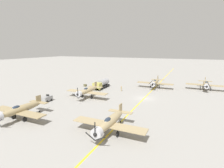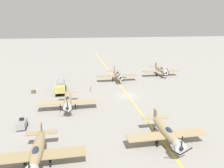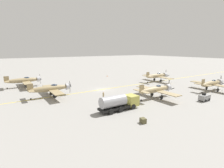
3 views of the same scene
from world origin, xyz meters
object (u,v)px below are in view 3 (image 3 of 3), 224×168
object	(u,v)px
airplane_mid_right	(156,89)
airplane_far_center	(157,76)
traffic_cone	(107,76)
tow_tractor	(204,97)
ground_crew_walking	(103,95)
airplane_far_right	(212,84)
supply_crate_by_tanker	(143,121)
airplane_near_center	(51,88)
fuel_tanker	(119,102)
airplane_near_left	(24,80)

from	to	relation	value
airplane_mid_right	airplane_far_center	size ratio (longest dim) A/B	1.00
airplane_mid_right	traffic_cone	world-z (taller)	airplane_mid_right
tow_tractor	ground_crew_walking	bearing A→B (deg)	-126.33
airplane_far_right	traffic_cone	xyz separation A→B (m)	(-37.02, -10.54, -1.74)
airplane_mid_right	traffic_cone	xyz separation A→B (m)	(-33.58, 7.51, -1.74)
airplane_far_right	airplane_mid_right	distance (m)	18.38
supply_crate_by_tanker	airplane_near_center	bearing A→B (deg)	-161.44
airplane_far_right	fuel_tanker	xyz separation A→B (m)	(-1.47, -29.96, -0.50)
airplane_near_left	tow_tractor	size ratio (longest dim) A/B	4.62
fuel_tanker	airplane_mid_right	bearing A→B (deg)	99.40
fuel_tanker	supply_crate_by_tanker	distance (m)	6.91
airplane_near_left	traffic_cone	size ratio (longest dim) A/B	21.82
airplane_far_right	supply_crate_by_tanker	xyz separation A→B (m)	(5.34, -30.30, -1.63)
airplane_far_right	airplane_mid_right	xyz separation A→B (m)	(-3.44, -18.05, 0.00)
supply_crate_by_tanker	traffic_cone	xyz separation A→B (m)	(-42.36, 19.76, -0.11)
airplane_near_center	airplane_near_left	size ratio (longest dim) A/B	1.00
airplane_mid_right	tow_tractor	size ratio (longest dim) A/B	4.62
airplane_far_center	traffic_cone	xyz separation A→B (m)	(-19.21, -8.62, -1.74)
airplane_far_right	airplane_far_center	world-z (taller)	same
airplane_near_center	supply_crate_by_tanker	xyz separation A→B (m)	(23.21, 7.79, -1.63)
supply_crate_by_tanker	traffic_cone	size ratio (longest dim) A/B	1.68
airplane_mid_right	airplane_far_center	distance (m)	21.61
ground_crew_walking	tow_tractor	bearing A→B (deg)	53.67
airplane_far_right	airplane_mid_right	bearing A→B (deg)	-86.76
airplane_near_center	fuel_tanker	distance (m)	18.32
airplane_near_left	tow_tractor	xyz separation A→B (m)	(37.51, 31.02, -1.22)
airplane_far_center	traffic_cone	world-z (taller)	airplane_far_center
fuel_tanker	supply_crate_by_tanker	xyz separation A→B (m)	(6.81, -0.34, -1.12)
airplane_far_right	tow_tractor	xyz separation A→B (m)	(4.11, -10.90, -1.22)
tow_tractor	ground_crew_walking	distance (m)	22.30
airplane_far_center	supply_crate_by_tanker	xyz separation A→B (m)	(23.15, -28.38, -1.63)
airplane_far_right	fuel_tanker	world-z (taller)	airplane_far_right
airplane_far_center	airplane_near_center	bearing A→B (deg)	-74.39
airplane_far_right	supply_crate_by_tanker	world-z (taller)	airplane_far_right
fuel_tanker	traffic_cone	xyz separation A→B (m)	(-35.55, 19.41, -1.24)
tow_tractor	ground_crew_walking	world-z (taller)	tow_tractor
airplane_mid_right	airplane_near_left	bearing A→B (deg)	-130.12
supply_crate_by_tanker	airplane_mid_right	bearing A→B (deg)	125.63
fuel_tanker	traffic_cone	world-z (taller)	fuel_tanker
airplane_near_center	traffic_cone	size ratio (longest dim) A/B	21.82
airplane_near_center	airplane_far_center	world-z (taller)	airplane_far_center
airplane_far_right	ground_crew_walking	world-z (taller)	airplane_far_right
airplane_near_left	supply_crate_by_tanker	distance (m)	40.48
fuel_tanker	ground_crew_walking	world-z (taller)	fuel_tanker
airplane_mid_right	tow_tractor	distance (m)	10.47
airplane_near_left	airplane_far_right	bearing A→B (deg)	61.82
ground_crew_walking	airplane_near_left	bearing A→B (deg)	-151.75
airplane_far_right	airplane_near_left	xyz separation A→B (m)	(-33.40, -41.92, 0.00)
tow_tractor	supply_crate_by_tanker	xyz separation A→B (m)	(1.23, -19.40, -0.41)
traffic_cone	airplane_far_center	bearing A→B (deg)	24.18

